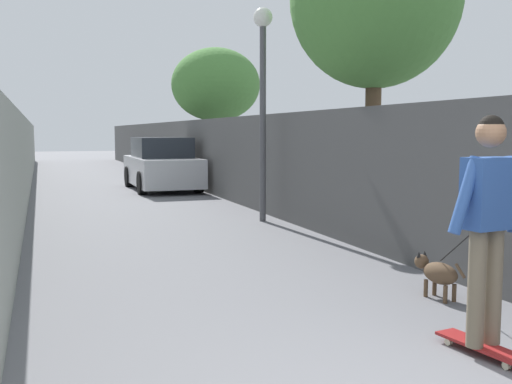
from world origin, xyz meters
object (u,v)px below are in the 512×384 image
skateboard (483,347)px  dog (438,272)px  person_skateboarder (488,211)px  car_near (162,165)px  lamp_post (263,75)px  tree_right_mid (216,85)px

skateboard → dog: dog is taller
person_skateboarder → car_near: (14.10, -0.25, -0.40)m
lamp_post → skateboard: (-7.12, 0.85, -2.70)m
skateboard → person_skateboarder: size_ratio=0.47×
tree_right_mid → dog: tree_right_mid is taller
tree_right_mid → car_near: size_ratio=1.15×
person_skateboarder → tree_right_mid: bearing=-9.4°
lamp_post → car_near: 7.30m
tree_right_mid → lamp_post: (-10.48, 2.07, -0.62)m
car_near → person_skateboarder: bearing=179.0°
lamp_post → car_near: size_ratio=0.97×
car_near → dog: bearing=-178.2°
dog → car_near: car_near is taller
lamp_post → dog: size_ratio=2.26×
lamp_post → car_near: bearing=4.9°
skateboard → car_near: bearing=-1.0°
tree_right_mid → skateboard: bearing=170.6°
dog → person_skateboarder: bearing=155.7°
lamp_post → person_skateboarder: (-7.12, 0.85, -1.65)m
skateboard → car_near: (14.10, -0.25, 0.65)m
skateboard → person_skateboarder: person_skateboarder is taller
tree_right_mid → dog: size_ratio=2.66×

